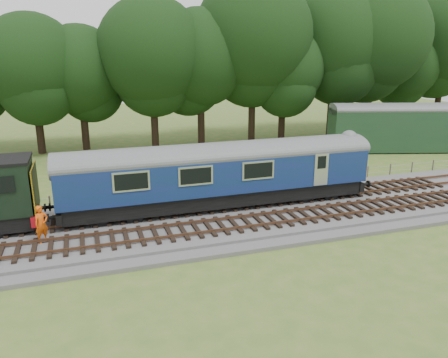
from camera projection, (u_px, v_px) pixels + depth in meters
name	position (u px, v px, depth m)	size (l,w,h in m)	color
ground	(201.00, 223.00, 24.13)	(120.00, 120.00, 0.00)	#426927
ballast	(201.00, 220.00, 24.09)	(70.00, 7.00, 0.35)	#4C4C4F
track_north	(195.00, 208.00, 25.29)	(67.20, 2.40, 0.21)	black
track_south	(209.00, 227.00, 22.56)	(67.20, 2.40, 0.21)	black
fence	(183.00, 198.00, 28.24)	(64.00, 0.12, 1.00)	#6B6054
tree_line	(144.00, 145.00, 44.19)	(70.00, 8.00, 18.00)	black
dmu_railcar	(220.00, 169.00, 25.14)	(18.05, 2.86, 3.88)	black
worker	(41.00, 224.00, 20.70)	(0.67, 0.44, 1.83)	#F9580D
parked_coach	(423.00, 125.00, 41.02)	(17.48, 7.75, 4.43)	#1A3A24
shed	(375.00, 133.00, 43.90)	(4.00, 4.00, 2.47)	#1A3A24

